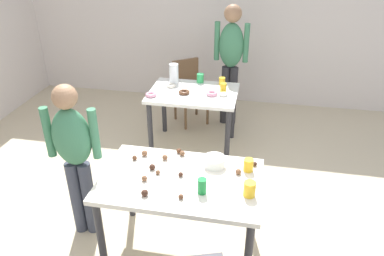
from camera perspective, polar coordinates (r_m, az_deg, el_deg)
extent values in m
plane|color=beige|center=(3.46, -0.35, -17.15)|extent=(6.40, 6.40, 0.00)
cube|color=silver|center=(5.71, 6.19, 16.57)|extent=(6.40, 0.10, 2.60)
cube|color=silver|center=(2.93, -1.72, -8.04)|extent=(1.25, 0.79, 0.04)
cylinder|color=#2D2D33|center=(3.09, -13.77, -15.89)|extent=(0.06, 0.06, 0.71)
cylinder|color=#2D2D33|center=(3.55, -9.49, -8.56)|extent=(0.06, 0.06, 0.71)
cylinder|color=#2D2D33|center=(3.38, 9.24, -10.78)|extent=(0.06, 0.06, 0.71)
cube|color=white|center=(4.42, 0.21, 5.34)|extent=(1.03, 0.75, 0.04)
cylinder|color=#2D2D33|center=(4.42, -6.40, -0.32)|extent=(0.06, 0.06, 0.71)
cylinder|color=#2D2D33|center=(4.26, 5.44, -1.45)|extent=(0.06, 0.06, 0.71)
cylinder|color=#2D2D33|center=(4.96, -4.31, 3.17)|extent=(0.06, 0.06, 0.71)
cylinder|color=#2D2D33|center=(4.81, 6.25, 2.27)|extent=(0.06, 0.06, 0.71)
cube|color=brown|center=(5.16, -0.11, 5.25)|extent=(0.56, 0.56, 0.04)
cube|color=brown|center=(5.23, -1.00, 8.27)|extent=(0.33, 0.26, 0.42)
cylinder|color=brown|center=(5.19, 2.40, 2.63)|extent=(0.04, 0.04, 0.41)
cylinder|color=brown|center=(5.05, -0.99, 1.88)|extent=(0.04, 0.04, 0.41)
cylinder|color=brown|center=(5.46, 0.70, 4.03)|extent=(0.04, 0.04, 0.41)
cylinder|color=brown|center=(5.33, -2.56, 3.35)|extent=(0.04, 0.04, 0.41)
cylinder|color=#383D4C|center=(3.50, -17.22, -10.15)|extent=(0.11, 0.11, 0.73)
cylinder|color=#383D4C|center=(3.46, -15.49, -10.33)|extent=(0.11, 0.11, 0.73)
ellipsoid|color=#3D7A56|center=(3.14, -17.89, -1.37)|extent=(0.34, 0.24, 0.51)
sphere|color=#997051|center=(2.99, -18.90, 4.55)|extent=(0.20, 0.20, 0.20)
cylinder|color=#3D7A56|center=(3.20, -21.16, -0.62)|extent=(0.08, 0.08, 0.44)
cylinder|color=#3D7A56|center=(3.06, -14.69, -0.89)|extent=(0.08, 0.08, 0.44)
cylinder|color=#28282D|center=(5.17, 6.24, 4.87)|extent=(0.11, 0.11, 0.82)
cylinder|color=#28282D|center=(5.18, 5.04, 5.01)|extent=(0.11, 0.11, 0.82)
ellipsoid|color=#3D7A56|center=(4.94, 6.03, 12.44)|extent=(0.33, 0.22, 0.58)
sphere|color=#997051|center=(4.84, 6.28, 17.02)|extent=(0.22, 0.22, 0.22)
cylinder|color=#3D7A56|center=(4.90, 8.30, 12.71)|extent=(0.08, 0.08, 0.50)
cylinder|color=#3D7A56|center=(4.96, 3.84, 13.13)|extent=(0.08, 0.08, 0.50)
cylinder|color=white|center=(3.05, 3.45, -5.12)|extent=(0.18, 0.18, 0.08)
cylinder|color=#198438|center=(2.74, 1.54, -8.87)|extent=(0.07, 0.07, 0.12)
cube|color=silver|center=(3.28, -9.44, -3.56)|extent=(0.17, 0.02, 0.01)
cylinder|color=yellow|center=(2.75, 8.80, -9.21)|extent=(0.09, 0.09, 0.12)
cylinder|color=yellow|center=(3.01, 8.63, -5.63)|extent=(0.08, 0.08, 0.10)
sphere|color=brown|center=(2.91, -7.30, -7.64)|extent=(0.04, 0.04, 0.04)
sphere|color=brown|center=(2.72, -1.74, -10.46)|extent=(0.04, 0.04, 0.04)
sphere|color=brown|center=(3.16, -8.78, -4.52)|extent=(0.04, 0.04, 0.04)
sphere|color=#3D2319|center=(3.02, -6.09, -5.92)|extent=(0.05, 0.05, 0.05)
sphere|color=brown|center=(2.98, 7.10, -6.65)|extent=(0.05, 0.05, 0.05)
sphere|color=brown|center=(3.21, -2.02, -3.51)|extent=(0.04, 0.04, 0.04)
sphere|color=brown|center=(3.13, -4.16, -4.49)|extent=(0.05, 0.05, 0.05)
sphere|color=brown|center=(3.18, -1.50, -3.90)|extent=(0.05, 0.05, 0.05)
sphere|color=#3D2319|center=(2.76, -7.25, -9.82)|extent=(0.05, 0.05, 0.05)
sphere|color=brown|center=(3.20, -7.27, -3.84)|extent=(0.05, 0.05, 0.05)
sphere|color=brown|center=(2.97, -5.24, -6.76)|extent=(0.04, 0.04, 0.04)
sphere|color=#3D2319|center=(3.09, 9.59, -5.44)|extent=(0.04, 0.04, 0.04)
sphere|color=#3D2319|center=(2.93, -1.74, -7.12)|extent=(0.04, 0.04, 0.04)
cylinder|color=white|center=(4.66, -2.79, 8.37)|extent=(0.12, 0.12, 0.23)
cylinder|color=yellow|center=(4.62, 4.61, 7.17)|extent=(0.08, 0.08, 0.09)
cylinder|color=green|center=(4.67, 1.27, 7.64)|extent=(0.09, 0.09, 0.11)
cylinder|color=yellow|center=(4.42, 4.81, 6.21)|extent=(0.07, 0.07, 0.10)
torus|color=white|center=(4.56, -3.23, 6.53)|extent=(0.12, 0.12, 0.04)
torus|color=brown|center=(4.35, -1.21, 5.50)|extent=(0.13, 0.13, 0.04)
torus|color=pink|center=(4.32, 3.05, 5.30)|extent=(0.14, 0.14, 0.04)
torus|color=white|center=(4.32, 4.83, 5.15)|extent=(0.11, 0.11, 0.03)
torus|color=pink|center=(4.31, -6.30, 5.10)|extent=(0.13, 0.13, 0.04)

